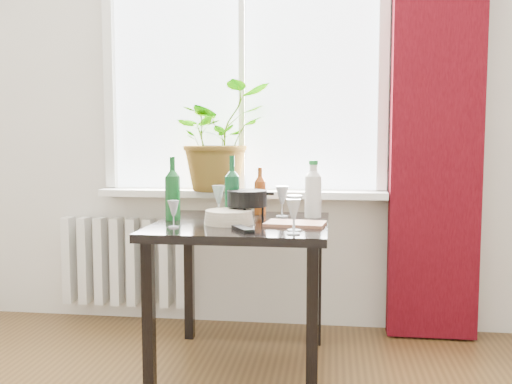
# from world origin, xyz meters

# --- Properties ---
(window) EXTENTS (1.72, 0.08, 1.62)m
(window) POSITION_xyz_m (0.00, 2.22, 1.60)
(window) COLOR white
(window) RESTS_ON ground
(windowsill) EXTENTS (1.72, 0.20, 0.04)m
(windowsill) POSITION_xyz_m (0.00, 2.15, 0.82)
(windowsill) COLOR white
(windowsill) RESTS_ON ground
(curtain) EXTENTS (0.50, 0.12, 2.56)m
(curtain) POSITION_xyz_m (1.12, 2.12, 1.30)
(curtain) COLOR #3A050B
(curtain) RESTS_ON ground
(radiator) EXTENTS (0.80, 0.10, 0.55)m
(radiator) POSITION_xyz_m (-0.75, 2.18, 0.38)
(radiator) COLOR white
(radiator) RESTS_ON ground
(table) EXTENTS (0.85, 0.85, 0.74)m
(table) POSITION_xyz_m (0.10, 1.55, 0.65)
(table) COLOR black
(table) RESTS_ON ground
(potted_plant) EXTENTS (0.75, 0.75, 0.63)m
(potted_plant) POSITION_xyz_m (-0.13, 2.09, 1.16)
(potted_plant) COLOR #3C681B
(potted_plant) RESTS_ON windowsill
(wine_bottle_left) EXTENTS (0.10, 0.10, 0.33)m
(wine_bottle_left) POSITION_xyz_m (-0.26, 1.59, 0.90)
(wine_bottle_left) COLOR #0D4719
(wine_bottle_left) RESTS_ON table
(wine_bottle_right) EXTENTS (0.08, 0.08, 0.33)m
(wine_bottle_right) POSITION_xyz_m (0.04, 1.64, 0.91)
(wine_bottle_right) COLOR #0D4522
(wine_bottle_right) RESTS_ON table
(bottle_amber) EXTENTS (0.08, 0.08, 0.26)m
(bottle_amber) POSITION_xyz_m (0.15, 1.87, 0.87)
(bottle_amber) COLOR maroon
(bottle_amber) RESTS_ON table
(cleaning_bottle) EXTENTS (0.10, 0.10, 0.31)m
(cleaning_bottle) POSITION_xyz_m (0.44, 1.78, 0.89)
(cleaning_bottle) COLOR silver
(cleaning_bottle) RESTS_ON table
(wineglass_front_right) EXTENTS (0.07, 0.07, 0.16)m
(wineglass_front_right) POSITION_xyz_m (0.38, 1.32, 0.82)
(wineglass_front_right) COLOR silver
(wineglass_front_right) RESTS_ON table
(wineglass_far_right) EXTENTS (0.09, 0.09, 0.16)m
(wineglass_far_right) POSITION_xyz_m (0.38, 1.22, 0.82)
(wineglass_far_right) COLOR silver
(wineglass_far_right) RESTS_ON table
(wineglass_back_center) EXTENTS (0.09, 0.09, 0.17)m
(wineglass_back_center) POSITION_xyz_m (0.28, 1.77, 0.82)
(wineglass_back_center) COLOR #AFB6BC
(wineglass_back_center) RESTS_ON table
(wineglass_back_left) EXTENTS (0.09, 0.09, 0.17)m
(wineglass_back_left) POSITION_xyz_m (-0.06, 1.74, 0.82)
(wineglass_back_left) COLOR silver
(wineglass_back_left) RESTS_ON table
(wineglass_front_left) EXTENTS (0.07, 0.07, 0.13)m
(wineglass_front_left) POSITION_xyz_m (-0.19, 1.34, 0.80)
(wineglass_front_left) COLOR #AFB3BC
(wineglass_front_left) RESTS_ON table
(plate_stack) EXTENTS (0.27, 0.27, 0.06)m
(plate_stack) POSITION_xyz_m (0.05, 1.49, 0.77)
(plate_stack) COLOR beige
(plate_stack) RESTS_ON table
(fondue_pot) EXTENTS (0.28, 0.27, 0.16)m
(fondue_pot) POSITION_xyz_m (0.12, 1.59, 0.82)
(fondue_pot) COLOR black
(fondue_pot) RESTS_ON table
(tv_remote) EXTENTS (0.12, 0.16, 0.02)m
(tv_remote) POSITION_xyz_m (0.15, 1.28, 0.75)
(tv_remote) COLOR black
(tv_remote) RESTS_ON table
(cutting_board) EXTENTS (0.30, 0.21, 0.02)m
(cutting_board) POSITION_xyz_m (0.37, 1.48, 0.75)
(cutting_board) COLOR #9A6245
(cutting_board) RESTS_ON table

